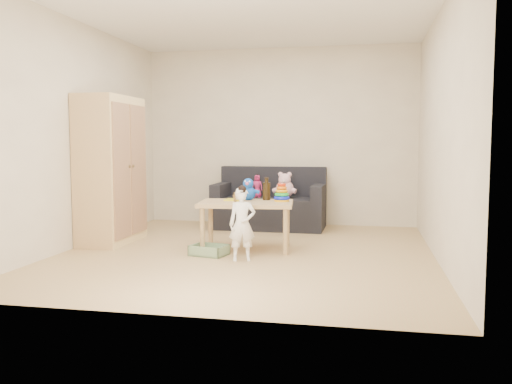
% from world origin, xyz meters
% --- Properties ---
extents(room, '(4.50, 4.50, 4.50)m').
position_xyz_m(room, '(0.00, 0.00, 1.30)').
color(room, tan).
rests_on(room, ground).
extents(wardrobe, '(0.49, 0.98, 1.76)m').
position_xyz_m(wardrobe, '(-1.75, 0.30, 0.88)').
color(wardrobe, '#EAC780').
rests_on(wardrobe, ground).
extents(sofa, '(1.56, 0.80, 0.44)m').
position_xyz_m(sofa, '(-0.06, 1.78, 0.22)').
color(sofa, black).
rests_on(sofa, ground).
extents(play_table, '(1.10, 0.76, 0.55)m').
position_xyz_m(play_table, '(-0.05, 0.17, 0.27)').
color(play_table, tan).
rests_on(play_table, ground).
extents(storage_bin, '(0.42, 0.36, 0.11)m').
position_xyz_m(storage_bin, '(-0.37, -0.21, 0.06)').
color(storage_bin, gray).
rests_on(storage_bin, ground).
extents(toddler, '(0.31, 0.25, 0.73)m').
position_xyz_m(toddler, '(0.04, -0.40, 0.37)').
color(toddler, white).
rests_on(toddler, ground).
extents(pink_bear, '(0.33, 0.31, 0.31)m').
position_xyz_m(pink_bear, '(0.16, 1.75, 0.59)').
color(pink_bear, '#FFBBC9').
rests_on(pink_bear, sofa).
extents(doll, '(0.17, 0.12, 0.31)m').
position_xyz_m(doll, '(-0.24, 1.75, 0.59)').
color(doll, '#B8225F').
rests_on(doll, sofa).
extents(ring_stacker, '(0.18, 0.18, 0.21)m').
position_xyz_m(ring_stacker, '(0.34, 0.29, 0.63)').
color(ring_stacker, '#FFB40D').
rests_on(ring_stacker, play_table).
extents(brown_bottle, '(0.09, 0.09, 0.26)m').
position_xyz_m(brown_bottle, '(0.14, 0.40, 0.66)').
color(brown_bottle, black).
rests_on(brown_bottle, play_table).
extents(blue_plush, '(0.25, 0.22, 0.26)m').
position_xyz_m(blue_plush, '(-0.06, 0.36, 0.67)').
color(blue_plush, blue).
rests_on(blue_plush, play_table).
extents(wooden_figure, '(0.05, 0.04, 0.11)m').
position_xyz_m(wooden_figure, '(-0.16, 0.12, 0.60)').
color(wooden_figure, brown).
rests_on(wooden_figure, play_table).
extents(yellow_book, '(0.20, 0.20, 0.01)m').
position_xyz_m(yellow_book, '(-0.22, 0.29, 0.55)').
color(yellow_book, yellow).
rests_on(yellow_book, play_table).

